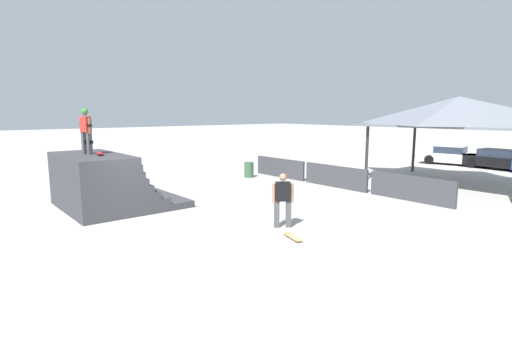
{
  "coord_description": "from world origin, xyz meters",
  "views": [
    {
      "loc": [
        11.52,
        -5.29,
        3.63
      ],
      "look_at": [
        -0.49,
        4.56,
        1.14
      ],
      "focal_mm": 28.0,
      "sensor_mm": 36.0,
      "label": 1
    }
  ],
  "objects_px": {
    "skateboard_on_deck": "(100,154)",
    "bystander_walking": "(283,198)",
    "skater_on_deck": "(86,128)",
    "skateboard_on_ground": "(292,237)",
    "parked_car_white": "(451,156)",
    "parked_car_black": "(500,160)",
    "trash_bin": "(249,170)"
  },
  "relations": [
    {
      "from": "skateboard_on_deck",
      "to": "bystander_walking",
      "type": "bearing_deg",
      "value": 44.74
    },
    {
      "from": "skater_on_deck",
      "to": "skateboard_on_deck",
      "type": "bearing_deg",
      "value": 7.14
    },
    {
      "from": "skater_on_deck",
      "to": "skateboard_on_ground",
      "type": "bearing_deg",
      "value": 11.44
    },
    {
      "from": "parked_car_white",
      "to": "parked_car_black",
      "type": "relative_size",
      "value": 0.93
    },
    {
      "from": "skateboard_on_deck",
      "to": "trash_bin",
      "type": "xyz_separation_m",
      "value": [
        -2.58,
        8.93,
        -1.71
      ]
    },
    {
      "from": "bystander_walking",
      "to": "skateboard_on_ground",
      "type": "relative_size",
      "value": 1.99
    },
    {
      "from": "trash_bin",
      "to": "parked_car_white",
      "type": "relative_size",
      "value": 0.2
    },
    {
      "from": "skateboard_on_ground",
      "to": "bystander_walking",
      "type": "bearing_deg",
      "value": -13.15
    },
    {
      "from": "skateboard_on_deck",
      "to": "skateboard_on_ground",
      "type": "bearing_deg",
      "value": 36.68
    },
    {
      "from": "bystander_walking",
      "to": "trash_bin",
      "type": "xyz_separation_m",
      "value": [
        -8.33,
        5.23,
        -0.53
      ]
    },
    {
      "from": "parked_car_white",
      "to": "parked_car_black",
      "type": "height_order",
      "value": "same"
    },
    {
      "from": "skateboard_on_deck",
      "to": "parked_car_white",
      "type": "xyz_separation_m",
      "value": [
        2.01,
        23.22,
        -1.53
      ]
    },
    {
      "from": "bystander_walking",
      "to": "parked_car_black",
      "type": "relative_size",
      "value": 0.37
    },
    {
      "from": "skateboard_on_deck",
      "to": "trash_bin",
      "type": "height_order",
      "value": "skateboard_on_deck"
    },
    {
      "from": "skateboard_on_deck",
      "to": "trash_bin",
      "type": "bearing_deg",
      "value": 118.14
    },
    {
      "from": "skater_on_deck",
      "to": "trash_bin",
      "type": "distance_m",
      "value": 9.72
    },
    {
      "from": "skateboard_on_deck",
      "to": "parked_car_black",
      "type": "relative_size",
      "value": 0.18
    },
    {
      "from": "skateboard_on_ground",
      "to": "parked_car_black",
      "type": "xyz_separation_m",
      "value": [
        -1.72,
        20.1,
        0.54
      ]
    },
    {
      "from": "skater_on_deck",
      "to": "parked_car_white",
      "type": "relative_size",
      "value": 0.39
    },
    {
      "from": "bystander_walking",
      "to": "parked_car_white",
      "type": "xyz_separation_m",
      "value": [
        -3.74,
        19.53,
        -0.36
      ]
    },
    {
      "from": "bystander_walking",
      "to": "parked_car_white",
      "type": "distance_m",
      "value": 19.88
    },
    {
      "from": "skater_on_deck",
      "to": "parked_car_black",
      "type": "xyz_separation_m",
      "value": [
        5.72,
        23.45,
        -2.44
      ]
    },
    {
      "from": "trash_bin",
      "to": "skateboard_on_deck",
      "type": "bearing_deg",
      "value": -73.9
    },
    {
      "from": "skater_on_deck",
      "to": "parked_car_white",
      "type": "bearing_deg",
      "value": 70.73
    },
    {
      "from": "trash_bin",
      "to": "parked_car_black",
      "type": "bearing_deg",
      "value": 61.84
    },
    {
      "from": "skater_on_deck",
      "to": "skateboard_on_deck",
      "type": "relative_size",
      "value": 2.04
    },
    {
      "from": "parked_car_white",
      "to": "skateboard_on_deck",
      "type": "bearing_deg",
      "value": -106.24
    },
    {
      "from": "skateboard_on_ground",
      "to": "skateboard_on_deck",
      "type": "bearing_deg",
      "value": 40.69
    },
    {
      "from": "skater_on_deck",
      "to": "bystander_walking",
      "type": "bearing_deg",
      "value": 18.73
    },
    {
      "from": "parked_car_white",
      "to": "parked_car_black",
      "type": "distance_m",
      "value": 3.06
    },
    {
      "from": "skateboard_on_ground",
      "to": "trash_bin",
      "type": "xyz_separation_m",
      "value": [
        -9.37,
        5.81,
        0.37
      ]
    },
    {
      "from": "skateboard_on_ground",
      "to": "parked_car_black",
      "type": "height_order",
      "value": "parked_car_black"
    }
  ]
}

